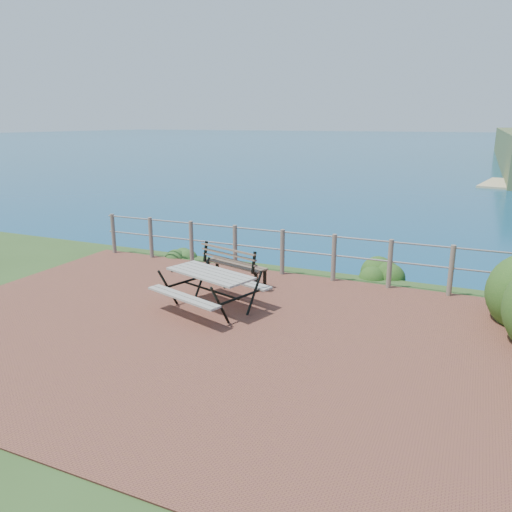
{
  "coord_description": "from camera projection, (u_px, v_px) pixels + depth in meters",
  "views": [
    {
      "loc": [
        3.73,
        -6.49,
        3.28
      ],
      "look_at": [
        -0.05,
        2.03,
        0.75
      ],
      "focal_mm": 35.0,
      "sensor_mm": 36.0,
      "label": 1
    }
  ],
  "objects": [
    {
      "name": "safety_railing",
      "position": [
        282.0,
        250.0,
        10.85
      ],
      "size": [
        9.4,
        0.1,
        1.0
      ],
      "color": "#6B5B4C",
      "rests_on": "ground"
    },
    {
      "name": "shrub_lip_west",
      "position": [
        181.0,
        256.0,
        12.49
      ],
      "size": [
        0.72,
        0.72,
        0.44
      ],
      "primitive_type": "ellipsoid",
      "color": "#2A541F",
      "rests_on": "ground"
    },
    {
      "name": "ocean",
      "position": [
        473.0,
        130.0,
        184.51
      ],
      "size": [
        1200.0,
        1200.0,
        0.0
      ],
      "primitive_type": "plane",
      "color": "#145E7D",
      "rests_on": "ground"
    },
    {
      "name": "ground",
      "position": [
        208.0,
        331.0,
        8.04
      ],
      "size": [
        10.0,
        7.0,
        0.12
      ],
      "primitive_type": "cube",
      "color": "brown",
      "rests_on": "ground"
    },
    {
      "name": "shrub_lip_east",
      "position": [
        382.0,
        276.0,
        10.89
      ],
      "size": [
        0.81,
        0.81,
        0.56
      ],
      "primitive_type": "ellipsoid",
      "color": "#1E4916",
      "rests_on": "ground"
    },
    {
      "name": "picnic_table",
      "position": [
        210.0,
        287.0,
        8.84
      ],
      "size": [
        1.75,
        1.35,
        0.69
      ],
      "rotation": [
        0.0,
        0.0,
        -0.32
      ],
      "color": "#A4A093",
      "rests_on": "ground"
    },
    {
      "name": "park_bench",
      "position": [
        235.0,
        258.0,
        10.26
      ],
      "size": [
        1.5,
        0.77,
        0.82
      ],
      "rotation": [
        0.0,
        0.0,
        -0.29
      ],
      "color": "brown",
      "rests_on": "ground"
    }
  ]
}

